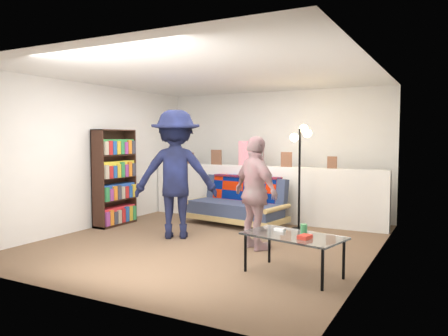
# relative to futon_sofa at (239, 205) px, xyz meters

# --- Properties ---
(ground) EXTENTS (5.00, 5.00, 0.00)m
(ground) POSITION_rel_futon_sofa_xyz_m (0.20, -1.32, -0.35)
(ground) COLOR brown
(ground) RESTS_ON ground
(room_shell) EXTENTS (4.60, 5.05, 2.45)m
(room_shell) POSITION_rel_futon_sofa_xyz_m (0.20, -0.85, 1.33)
(room_shell) COLOR silver
(room_shell) RESTS_ON ground
(half_wall_ledge) EXTENTS (4.45, 0.15, 1.00)m
(half_wall_ledge) POSITION_rel_futon_sofa_xyz_m (0.20, 0.48, 0.15)
(half_wall_ledge) COLOR silver
(half_wall_ledge) RESTS_ON ground
(ledge_decor) EXTENTS (2.97, 0.02, 0.45)m
(ledge_decor) POSITION_rel_futon_sofa_xyz_m (-0.03, 0.46, 0.83)
(ledge_decor) COLOR brown
(ledge_decor) RESTS_ON half_wall_ledge
(futon_sofa) EXTENTS (1.82, 1.06, 0.74)m
(futon_sofa) POSITION_rel_futon_sofa_xyz_m (0.00, 0.00, 0.00)
(futon_sofa) COLOR tan
(futon_sofa) RESTS_ON ground
(bookshelf) EXTENTS (0.27, 0.82, 1.65)m
(bookshelf) POSITION_rel_futon_sofa_xyz_m (-1.88, -1.04, 0.42)
(bookshelf) COLOR black
(bookshelf) RESTS_ON ground
(coffee_table) EXTENTS (1.17, 0.81, 0.56)m
(coffee_table) POSITION_rel_futon_sofa_xyz_m (1.78, -2.25, 0.07)
(coffee_table) COLOR black
(coffee_table) RESTS_ON ground
(floor_lamp) EXTENTS (0.39, 0.31, 1.73)m
(floor_lamp) POSITION_rel_futon_sofa_xyz_m (1.08, 0.08, 0.88)
(floor_lamp) COLOR black
(floor_lamp) RESTS_ON ground
(person_left) EXTENTS (1.43, 1.25, 1.92)m
(person_left) POSITION_rel_futon_sofa_xyz_m (-0.41, -1.32, 0.62)
(person_left) COLOR black
(person_left) RESTS_ON ground
(person_right) EXTENTS (0.96, 0.79, 1.54)m
(person_right) POSITION_rel_futon_sofa_xyz_m (0.95, -1.41, 0.42)
(person_right) COLOR pink
(person_right) RESTS_ON ground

